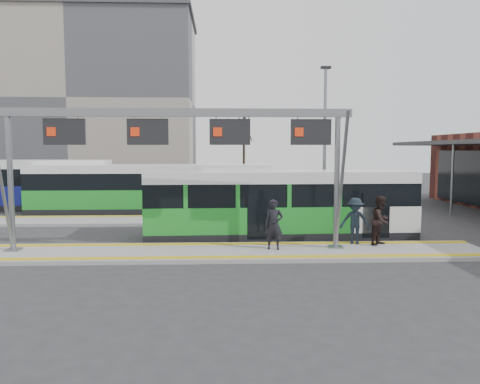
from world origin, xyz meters
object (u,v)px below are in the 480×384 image
object	(u,v)px
hero_bus	(279,204)
passenger_c	(355,221)
gantry	(179,137)
passenger_a	(274,224)
passenger_b	(381,220)

from	to	relation	value
hero_bus	passenger_c	xyz separation A→B (m)	(2.70, -2.38, -0.41)
gantry	passenger_a	world-z (taller)	gantry
passenger_a	passenger_b	xyz separation A→B (m)	(4.27, 0.64, 0.03)
hero_bus	passenger_c	distance (m)	3.62
passenger_b	passenger_c	bearing A→B (deg)	122.60
passenger_b	passenger_c	xyz separation A→B (m)	(-0.96, 0.22, -0.05)
passenger_c	passenger_a	bearing A→B (deg)	-148.80
gantry	hero_bus	distance (m)	5.86
gantry	passenger_b	bearing A→B (deg)	3.85
gantry	passenger_c	world-z (taller)	gantry
hero_bus	passenger_a	bearing A→B (deg)	-102.28
gantry	passenger_b	size ratio (longest dim) A/B	6.79
hero_bus	passenger_c	bearing A→B (deg)	-43.11
gantry	passenger_b	world-z (taller)	gantry
passenger_a	passenger_c	size ratio (longest dim) A/B	1.02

